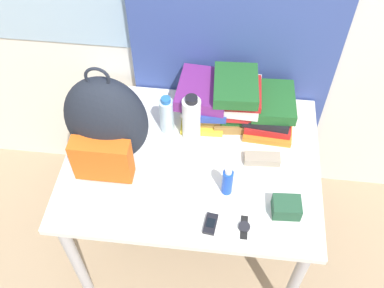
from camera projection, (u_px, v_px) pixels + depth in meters
name	position (u px, v px, depth m)	size (l,w,h in m)	color
desk	(192.00, 170.00, 1.99)	(1.08, 0.82, 0.70)	silver
backpack	(106.00, 124.00, 1.77)	(0.33, 0.28, 0.49)	#1E232D
book_stack_left	(203.00, 99.00, 2.00)	(0.23, 0.29, 0.19)	yellow
book_stack_center	(236.00, 99.00, 1.98)	(0.24, 0.28, 0.24)	olive
book_stack_right	(270.00, 110.00, 2.00)	(0.24, 0.30, 0.15)	orange
water_bottle	(167.00, 115.00, 1.95)	(0.06, 0.06, 0.20)	silver
sports_bottle	(191.00, 118.00, 1.91)	(0.08, 0.08, 0.24)	white
sunscreen_bottle	(227.00, 181.00, 1.76)	(0.04, 0.04, 0.15)	blue
cell_phone	(211.00, 224.00, 1.71)	(0.05, 0.09, 0.02)	black
sunglasses_case	(262.00, 159.00, 1.90)	(0.15, 0.07, 0.04)	gray
camera_pouch	(286.00, 207.00, 1.73)	(0.11, 0.09, 0.06)	#234C33
wristwatch	(244.00, 227.00, 1.71)	(0.05, 0.10, 0.01)	black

